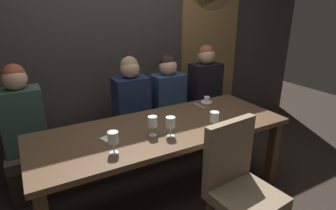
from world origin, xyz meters
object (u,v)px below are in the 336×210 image
at_px(dining_table, 163,136).
at_px(wine_glass_end_left, 214,117).
at_px(espresso_cup, 207,100).
at_px(diner_near_end, 205,81).
at_px(wine_glass_far_left, 153,122).
at_px(fork_on_table, 200,106).
at_px(diner_bearded, 131,95).
at_px(chair_near_side, 238,181).
at_px(diner_far_end, 168,90).
at_px(wine_glass_end_right, 113,138).
at_px(wine_glass_center_back, 170,123).
at_px(diner_redhead, 21,112).
at_px(banquette_bench, 134,145).

xyz_separation_m(dining_table, wine_glass_end_left, (0.34, -0.27, 0.20)).
height_order(wine_glass_end_left, espresso_cup, wine_glass_end_left).
distance_m(dining_table, diner_near_end, 1.22).
relative_size(wine_glass_far_left, fork_on_table, 0.96).
distance_m(wine_glass_end_left, espresso_cup, 0.70).
bearing_deg(diner_bearded, chair_near_side, -81.26).
height_order(diner_far_end, wine_glass_end_right, diner_far_end).
relative_size(diner_near_end, wine_glass_center_back, 5.07).
bearing_deg(wine_glass_end_left, chair_near_side, -104.60).
bearing_deg(diner_redhead, banquette_bench, -0.48).
bearing_deg(fork_on_table, diner_far_end, 102.58).
height_order(wine_glass_far_left, fork_on_table, wine_glass_far_left).
xyz_separation_m(dining_table, wine_glass_center_back, (-0.03, -0.19, 0.20)).
bearing_deg(wine_glass_far_left, wine_glass_center_back, -34.91).
bearing_deg(espresso_cup, wine_glass_far_left, -153.52).
xyz_separation_m(banquette_bench, diner_near_end, (0.97, 0.01, 0.62)).
distance_m(diner_redhead, fork_on_table, 1.68).
bearing_deg(wine_glass_end_right, diner_redhead, 119.74).
xyz_separation_m(diner_bearded, espresso_cup, (0.71, -0.39, -0.06)).
xyz_separation_m(diner_far_end, espresso_cup, (0.25, -0.41, -0.04)).
xyz_separation_m(diner_bearded, wine_glass_end_right, (-0.51, -0.93, 0.04)).
bearing_deg(wine_glass_center_back, diner_redhead, 138.40).
bearing_deg(dining_table, diner_redhead, 145.82).
xyz_separation_m(wine_glass_end_right, fork_on_table, (1.09, 0.48, -0.11)).
distance_m(banquette_bench, espresso_cup, 0.97).
distance_m(diner_redhead, wine_glass_far_left, 1.21).
relative_size(diner_redhead, wine_glass_far_left, 4.97).
bearing_deg(banquette_bench, diner_near_end, 0.55).
bearing_deg(wine_glass_center_back, espresso_cup, 34.48).
height_order(wine_glass_far_left, espresso_cup, wine_glass_far_left).
bearing_deg(dining_table, banquette_bench, 90.00).
bearing_deg(dining_table, diner_bearded, 89.73).
bearing_deg(diner_near_end, wine_glass_end_right, -147.83).
bearing_deg(diner_far_end, chair_near_side, -99.34).
bearing_deg(dining_table, chair_near_side, -72.84).
relative_size(banquette_bench, wine_glass_center_back, 15.24).
height_order(diner_bearded, fork_on_table, diner_bearded).
bearing_deg(diner_redhead, wine_glass_end_right, -60.26).
relative_size(diner_near_end, wine_glass_far_left, 5.07).
distance_m(dining_table, wine_glass_far_left, 0.27).
relative_size(chair_near_side, diner_redhead, 1.20).
xyz_separation_m(wine_glass_center_back, wine_glass_far_left, (-0.12, 0.08, 0.00)).
relative_size(diner_redhead, diner_near_end, 0.98).
distance_m(diner_far_end, diner_near_end, 0.51).
bearing_deg(wine_glass_far_left, dining_table, 36.46).
bearing_deg(diner_far_end, fork_on_table, -76.05).
height_order(diner_redhead, wine_glass_far_left, diner_redhead).
distance_m(dining_table, diner_far_end, 0.87).
height_order(diner_bearded, wine_glass_end_right, diner_bearded).
height_order(dining_table, fork_on_table, fork_on_table).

